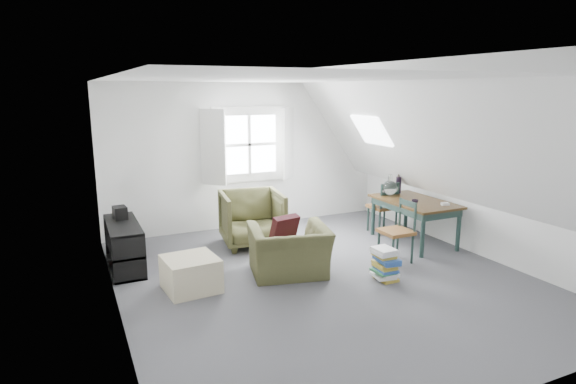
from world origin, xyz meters
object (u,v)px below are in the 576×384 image
ottoman (191,274)px  magazine_stack (385,264)px  dining_table (414,206)px  dining_chair_far (384,206)px  armchair_far (252,244)px  media_shelf (125,248)px  armchair_near (289,274)px  dining_chair_near (398,230)px

ottoman → magazine_stack: magazine_stack is taller
dining_table → dining_chair_far: size_ratio=1.56×
magazine_stack → dining_table: bearing=39.1°
armchair_far → dining_table: size_ratio=0.68×
dining_chair_far → magazine_stack: bearing=51.1°
media_shelf → dining_table: bearing=-9.9°
armchair_far → media_shelf: (-1.93, -0.22, 0.28)m
dining_table → magazine_stack: dining_table is taller
dining_table → dining_chair_far: bearing=98.5°
armchair_near → magazine_stack: 1.25m
armchair_far → media_shelf: media_shelf is taller
armchair_far → ottoman: (-1.29, -1.31, 0.20)m
dining_chair_near → dining_chair_far: bearing=131.6°
dining_table → dining_chair_near: bearing=-143.5°
armchair_near → media_shelf: 2.26m
armchair_near → dining_chair_far: size_ratio=1.13×
ottoman → magazine_stack: bearing=-17.5°
media_shelf → armchair_far: bearing=6.6°
dining_table → magazine_stack: (-1.32, -1.07, -0.39)m
ottoman → dining_chair_near: bearing=-4.8°
dining_table → magazine_stack: size_ratio=3.31×
ottoman → armchair_near: bearing=-2.5°
armchair_far → dining_table: dining_table is taller
dining_table → dining_chair_near: dining_chair_near is taller
dining_chair_near → magazine_stack: dining_chair_near is taller
armchair_near → ottoman: bearing=10.3°
armchair_near → ottoman: ottoman is taller
ottoman → dining_chair_far: bearing=15.6°
dining_table → media_shelf: bearing=168.9°
media_shelf → armchair_near: bearing=-30.8°
ottoman → dining_chair_far: size_ratio=0.69×
media_shelf → dining_chair_near: bearing=-20.7°
armchair_far → ottoman: size_ratio=1.53×
dining_chair_far → magazine_stack: size_ratio=2.12×
dining_chair_near → media_shelf: bearing=-131.4°
ottoman → dining_chair_near: dining_chair_near is taller
ottoman → magazine_stack: 2.43m
armchair_near → dining_chair_near: dining_chair_near is taller
dining_chair_far → armchair_far: bearing=-12.1°
dining_table → dining_chair_far: (-0.11, 0.64, -0.14)m
armchair_near → ottoman: size_ratio=1.63×
dining_table → magazine_stack: 1.75m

